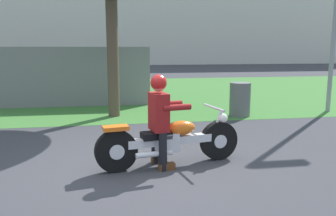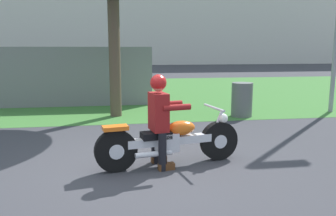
# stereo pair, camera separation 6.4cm
# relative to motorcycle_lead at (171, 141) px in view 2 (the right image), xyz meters

# --- Properties ---
(ground) EXTENTS (120.00, 120.00, 0.00)m
(ground) POSITION_rel_motorcycle_lead_xyz_m (-0.51, -0.07, -0.38)
(ground) COLOR #38383D
(grass_verge) EXTENTS (60.00, 12.00, 0.01)m
(grass_verge) POSITION_rel_motorcycle_lead_xyz_m (-0.51, 8.97, -0.38)
(grass_verge) COLOR #3D7533
(grass_verge) RESTS_ON ground
(stadium_facade) EXTENTS (61.24, 8.00, 13.82)m
(stadium_facade) POSITION_rel_motorcycle_lead_xyz_m (1.53, 35.62, 6.53)
(stadium_facade) COLOR silver
(stadium_facade) RESTS_ON ground
(motorcycle_lead) EXTENTS (2.25, 0.74, 0.87)m
(motorcycle_lead) POSITION_rel_motorcycle_lead_xyz_m (0.00, 0.00, 0.00)
(motorcycle_lead) COLOR black
(motorcycle_lead) RESTS_ON ground
(rider_lead) EXTENTS (0.60, 0.53, 1.39)m
(rider_lead) POSITION_rel_motorcycle_lead_xyz_m (-0.17, -0.03, 0.43)
(rider_lead) COLOR black
(rider_lead) RESTS_ON ground
(trash_can) EXTENTS (0.54, 0.54, 0.88)m
(trash_can) POSITION_rel_motorcycle_lead_xyz_m (2.44, 3.48, 0.06)
(trash_can) COLOR #595E5B
(trash_can) RESTS_ON ground
(fence_segment) EXTENTS (7.00, 0.06, 1.80)m
(fence_segment) POSITION_rel_motorcycle_lead_xyz_m (-3.16, 5.71, 0.52)
(fence_segment) COLOR slate
(fence_segment) RESTS_ON ground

